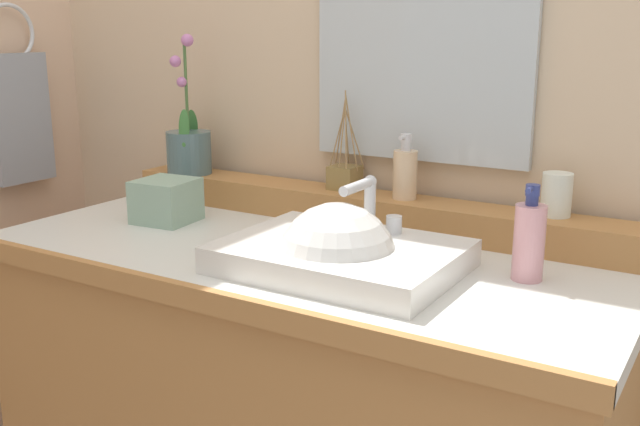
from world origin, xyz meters
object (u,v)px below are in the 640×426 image
sink_basin (339,260)px  lotion_bottle (529,240)px  soap_bar (312,219)px  reed_diffuser (345,176)px  tissue_box (166,201)px  hand_towel (23,119)px  soap_dispenser (405,173)px  potted_plant (189,146)px  tumbler_cup (557,195)px

sink_basin → lotion_bottle: lotion_bottle is taller
soap_bar → reed_diffuser: size_ratio=0.30×
tissue_box → lotion_bottle: bearing=2.1°
sink_basin → soap_bar: size_ratio=6.32×
reed_diffuser → hand_towel: size_ratio=0.65×
soap_dispenser → tissue_box: bearing=-156.2°
soap_dispenser → potted_plant: bearing=-177.6°
soap_bar → soap_dispenser: bearing=66.3°
potted_plant → lotion_bottle: (0.96, -0.17, -0.07)m
potted_plant → reed_diffuser: bearing=5.6°
sink_basin → potted_plant: potted_plant is taller
potted_plant → soap_dispenser: 0.62m
reed_diffuser → soap_bar: bearing=-75.5°
potted_plant → tissue_box: 0.25m
soap_dispenser → tissue_box: 0.57m
reed_diffuser → lotion_bottle: reed_diffuser is taller
lotion_bottle → potted_plant: bearing=169.8°
tissue_box → hand_towel: bearing=173.4°
sink_basin → soap_bar: 0.16m
potted_plant → tissue_box: size_ratio=2.80×
soap_dispenser → reed_diffuser: reed_diffuser is taller
soap_dispenser → reed_diffuser: size_ratio=0.63×
potted_plant → reed_diffuser: (0.45, 0.04, -0.04)m
potted_plant → reed_diffuser: size_ratio=1.54×
sink_basin → tissue_box: size_ratio=3.41×
soap_bar → tumbler_cup: (0.44, 0.25, 0.05)m
soap_bar → lotion_bottle: 0.45m
lotion_bottle → soap_dispenser: bearing=150.0°
sink_basin → tissue_box: 0.55m
tumbler_cup → lotion_bottle: (0.01, -0.22, -0.04)m
sink_basin → lotion_bottle: bearing=23.0°
soap_bar → lotion_bottle: size_ratio=0.39×
soap_dispenser → sink_basin: bearing=-86.7°
reed_diffuser → lotion_bottle: 0.55m
potted_plant → lotion_bottle: 0.98m
sink_basin → tissue_box: (-0.54, 0.11, 0.03)m
hand_towel → soap_dispenser: bearing=8.1°
tumbler_cup → reed_diffuser: size_ratio=0.38×
potted_plant → soap_bar: bearing=-21.9°
potted_plant → tissue_box: potted_plant is taller
potted_plant → lotion_bottle: size_ratio=2.03×
hand_towel → reed_diffuser: bearing=10.6°
soap_dispenser → tissue_box: (-0.52, -0.23, -0.08)m
soap_dispenser → lotion_bottle: size_ratio=0.83×
potted_plant → soap_dispenser: (0.62, 0.03, -0.01)m
soap_bar → tissue_box: tissue_box is taller
soap_bar → hand_towel: hand_towel is taller
tumbler_cup → tissue_box: bearing=-163.9°
soap_bar → lotion_bottle: lotion_bottle is taller
potted_plant → lotion_bottle: potted_plant is taller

